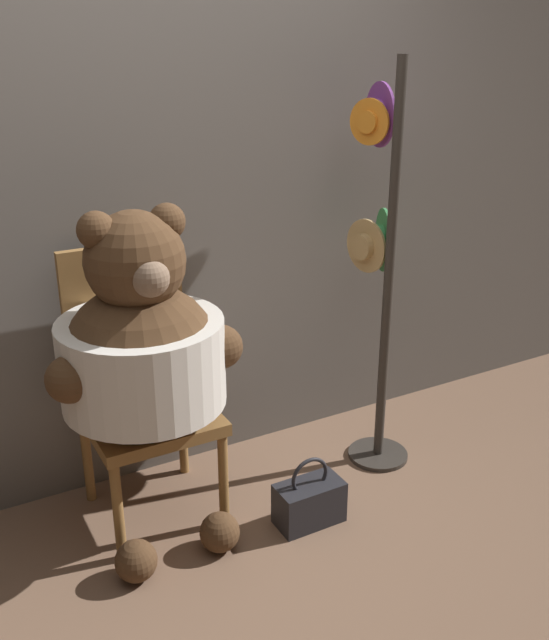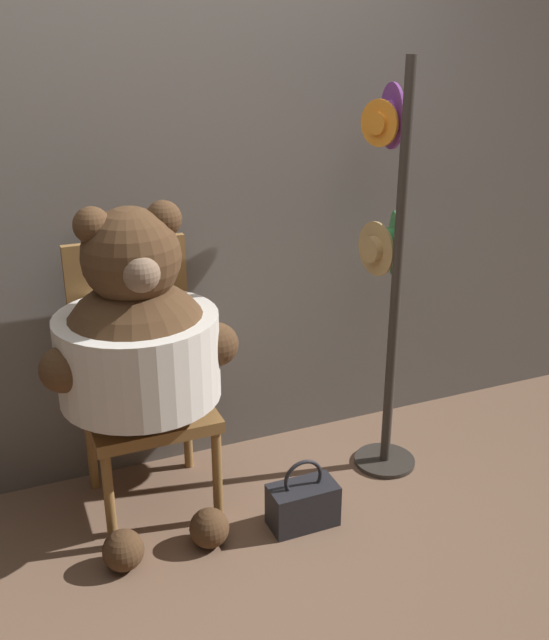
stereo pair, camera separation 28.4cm
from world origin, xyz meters
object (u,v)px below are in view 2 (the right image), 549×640
Objects in this scene: chair at (141,374)px; hat_display_rack at (389,258)px; handbag_on_ground at (303,503)px; teddy_bear at (139,347)px.

chair is 1.15m from hat_display_rack.
chair is 0.61× the size of hat_display_rack.
chair is at bearing 173.42° from hat_display_rack.
chair is at bearing 138.40° from handbag_on_ground.
teddy_bear is 0.92m from handbag_on_ground.
handbag_on_ground is (0.56, -0.29, -0.67)m from teddy_bear.
chair is 0.84m from handbag_on_ground.
handbag_on_ground is at bearing -148.17° from hat_display_rack.
chair reaches higher than handbag_on_ground.
hat_display_rack is 1.09m from handbag_on_ground.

